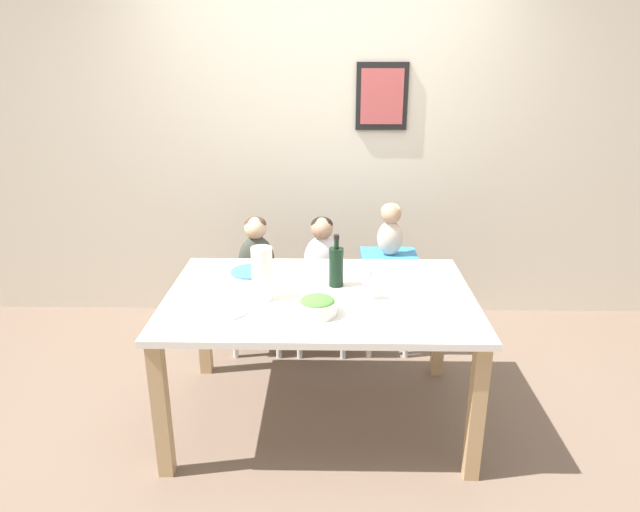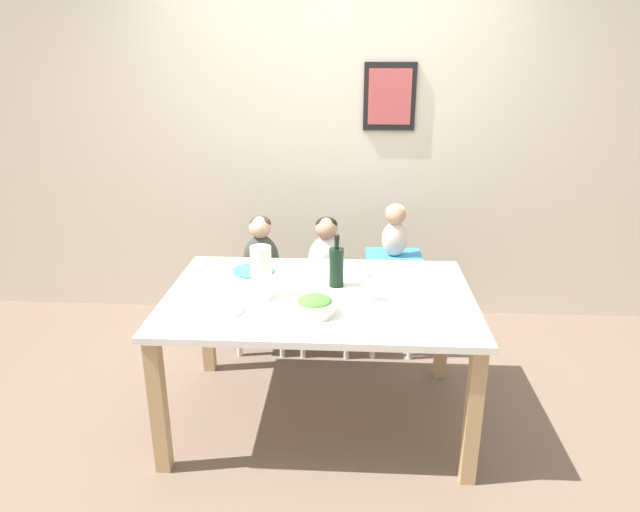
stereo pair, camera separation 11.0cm
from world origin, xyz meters
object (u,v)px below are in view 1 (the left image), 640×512
(chair_far_left, at_px, (258,293))
(person_child_center, at_px, (322,250))
(wine_bottle, at_px, (336,266))
(paper_towel_roll, at_px, (262,274))
(salad_bowl_large, at_px, (317,305))
(chair_right_highchair, at_px, (388,276))
(wine_glass_near, at_px, (366,277))
(person_child_left, at_px, (256,250))
(person_baby_right, at_px, (391,226))
(dinner_plate_front_left, at_px, (223,311))
(dinner_plate_back_left, at_px, (252,272))
(chair_far_center, at_px, (322,294))

(chair_far_left, relative_size, person_child_center, 1.06)
(wine_bottle, xyz_separation_m, paper_towel_roll, (-0.37, -0.18, 0.02))
(paper_towel_roll, distance_m, salad_bowl_large, 0.34)
(chair_far_left, xyz_separation_m, wine_bottle, (0.51, -0.68, 0.45))
(wine_bottle, distance_m, paper_towel_roll, 0.41)
(chair_right_highchair, relative_size, wine_glass_near, 3.97)
(wine_bottle, bearing_deg, person_child_left, 127.13)
(person_baby_right, bearing_deg, chair_right_highchair, -90.00)
(person_baby_right, bearing_deg, dinner_plate_front_left, -131.64)
(dinner_plate_front_left, bearing_deg, paper_towel_roll, 40.99)
(paper_towel_roll, height_order, dinner_plate_back_left, paper_towel_roll)
(wine_bottle, bearing_deg, salad_bowl_large, -104.59)
(person_child_center, relative_size, salad_bowl_large, 2.32)
(person_child_left, bearing_deg, person_child_center, 0.00)
(person_child_left, height_order, paper_towel_roll, paper_towel_roll)
(chair_far_center, relative_size, dinner_plate_front_left, 2.02)
(chair_far_left, distance_m, chair_far_center, 0.43)
(chair_far_center, height_order, person_child_left, person_child_left)
(person_child_left, relative_size, wine_glass_near, 2.63)
(wine_bottle, bearing_deg, paper_towel_roll, -153.84)
(dinner_plate_front_left, bearing_deg, person_child_center, 65.51)
(person_child_left, height_order, person_child_center, same)
(salad_bowl_large, bearing_deg, dinner_plate_front_left, 177.69)
(chair_right_highchair, xyz_separation_m, dinner_plate_back_left, (-0.83, -0.49, 0.22))
(chair_right_highchair, xyz_separation_m, person_baby_right, (0.00, 0.00, 0.34))
(chair_right_highchair, bearing_deg, salad_bowl_large, -113.38)
(person_child_center, bearing_deg, dinner_plate_back_left, -128.21)
(chair_far_left, xyz_separation_m, salad_bowl_large, (0.42, -1.03, 0.39))
(wine_glass_near, bearing_deg, salad_bowl_large, -143.70)
(chair_far_center, relative_size, dinner_plate_back_left, 2.02)
(chair_far_center, distance_m, paper_towel_roll, 1.02)
(paper_towel_roll, height_order, wine_glass_near, paper_towel_roll)
(person_child_left, bearing_deg, chair_right_highchair, -0.07)
(person_baby_right, xyz_separation_m, dinner_plate_front_left, (-0.90, -1.01, -0.12))
(chair_right_highchair, relative_size, dinner_plate_back_left, 2.87)
(chair_far_center, bearing_deg, salad_bowl_large, -90.33)
(person_child_left, relative_size, paper_towel_roll, 1.64)
(wine_bottle, distance_m, salad_bowl_large, 0.37)
(wine_bottle, height_order, salad_bowl_large, wine_bottle)
(person_baby_right, bearing_deg, paper_towel_roll, -130.10)
(person_child_center, bearing_deg, wine_bottle, -82.72)
(chair_right_highchair, relative_size, person_baby_right, 2.00)
(chair_far_left, relative_size, chair_far_center, 1.00)
(chair_far_center, bearing_deg, wine_bottle, -82.71)
(wine_bottle, relative_size, paper_towel_roll, 1.03)
(chair_far_left, xyz_separation_m, chair_far_center, (0.43, 0.00, 0.00))
(chair_far_left, distance_m, wine_bottle, 0.96)
(chair_right_highchair, bearing_deg, chair_far_left, 180.00)
(person_child_center, relative_size, paper_towel_roll, 1.64)
(chair_right_highchair, bearing_deg, person_child_left, 179.93)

